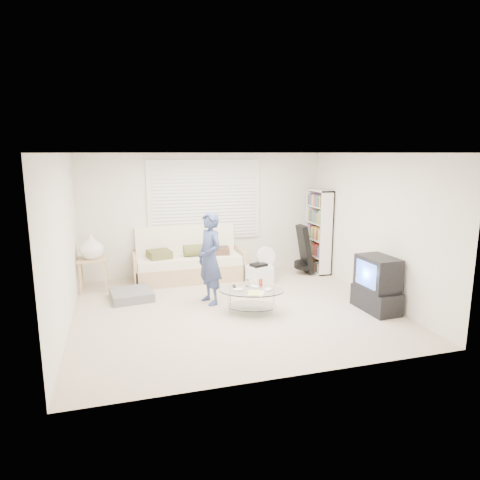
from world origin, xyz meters
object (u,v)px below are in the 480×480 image
object	(u,v)px
futon_sofa	(188,263)
coffee_table	(252,294)
bookshelf	(318,231)
tv_unit	(377,285)

from	to	relation	value
futon_sofa	coffee_table	bearing A→B (deg)	-72.74
futon_sofa	bookshelf	world-z (taller)	bookshelf
tv_unit	coffee_table	bearing A→B (deg)	167.19
futon_sofa	coffee_table	xyz separation A→B (m)	(0.66, -2.11, -0.04)
bookshelf	tv_unit	distance (m)	2.41
bookshelf	coffee_table	distance (m)	2.89
bookshelf	tv_unit	world-z (taller)	bookshelf
bookshelf	tv_unit	bearing A→B (deg)	-93.03
futon_sofa	bookshelf	bearing A→B (deg)	-4.00
tv_unit	bookshelf	bearing A→B (deg)	86.97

